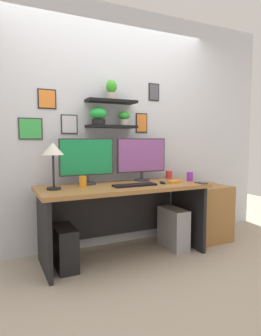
{
  "coord_description": "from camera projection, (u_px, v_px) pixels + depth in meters",
  "views": [
    {
      "loc": [
        -1.21,
        -2.68,
        1.2
      ],
      "look_at": [
        0.1,
        0.05,
        0.92
      ],
      "focal_mm": 31.23,
      "sensor_mm": 36.0,
      "label": 1
    }
  ],
  "objects": [
    {
      "name": "ground_plane",
      "position": [
        124.0,
        256.0,
        3.04
      ],
      "size": [
        8.0,
        8.0,
        0.0
      ],
      "primitive_type": "plane",
      "color": "tan"
    },
    {
      "name": "back_wall_assembly",
      "position": [
        108.0,
        127.0,
        3.31
      ],
      "size": [
        4.4,
        0.24,
        2.7
      ],
      "color": "silver",
      "rests_on": "ground"
    },
    {
      "name": "desk",
      "position": [
        122.0,
        204.0,
        3.04
      ],
      "size": [
        1.72,
        0.68,
        0.75
      ],
      "color": "#9E6B38",
      "rests_on": "ground"
    },
    {
      "name": "monitor_left",
      "position": [
        87.0,
        159.0,
        3.01
      ],
      "size": [
        0.57,
        0.18,
        0.47
      ],
      "color": "#2D2D33",
      "rests_on": "desk"
    },
    {
      "name": "monitor_right",
      "position": [
        142.0,
        157.0,
        3.28
      ],
      "size": [
        0.59,
        0.18,
        0.48
      ],
      "color": "#2D2D33",
      "rests_on": "desk"
    },
    {
      "name": "keyboard",
      "position": [
        135.0,
        185.0,
        2.91
      ],
      "size": [
        0.44,
        0.14,
        0.02
      ],
      "primitive_type": "cube",
      "color": "black",
      "rests_on": "desk"
    },
    {
      "name": "computer_mouse",
      "position": [
        163.0,
        182.0,
        3.06
      ],
      "size": [
        0.06,
        0.09,
        0.03
      ],
      "primitive_type": "ellipsoid",
      "color": "black",
      "rests_on": "desk"
    },
    {
      "name": "desk_lamp",
      "position": [
        53.0,
        152.0,
        2.67
      ],
      "size": [
        0.2,
        0.2,
        0.43
      ],
      "color": "black",
      "rests_on": "desk"
    },
    {
      "name": "cell_phone",
      "position": [
        201.0,
        183.0,
        3.09
      ],
      "size": [
        0.07,
        0.14,
        0.01
      ],
      "primitive_type": "cube",
      "rotation": [
        0.0,
        0.0,
        0.0
      ],
      "color": "#2D2D33",
      "rests_on": "desk"
    },
    {
      "name": "coffee_mug",
      "position": [
        169.0,
        174.0,
        3.51
      ],
      "size": [
        0.08,
        0.08,
        0.09
      ],
      "primitive_type": "cylinder",
      "color": "red",
      "rests_on": "desk"
    },
    {
      "name": "pen_cup",
      "position": [
        190.0,
        176.0,
        3.27
      ],
      "size": [
        0.07,
        0.07,
        0.1
      ],
      "primitive_type": "cylinder",
      "color": "purple",
      "rests_on": "desk"
    },
    {
      "name": "scissors_tray",
      "position": [
        174.0,
        182.0,
        3.12
      ],
      "size": [
        0.13,
        0.09,
        0.02
      ],
      "primitive_type": "cube",
      "rotation": [
        0.0,
        0.0,
        0.08
      ],
      "color": "orange",
      "rests_on": "desk"
    },
    {
      "name": "water_cup",
      "position": [
        83.0,
        182.0,
        2.83
      ],
      "size": [
        0.07,
        0.07,
        0.11
      ],
      "primitive_type": "cylinder",
      "color": "orange",
      "rests_on": "desk"
    },
    {
      "name": "drawer_cabinet",
      "position": [
        206.0,
        212.0,
        3.57
      ],
      "size": [
        0.44,
        0.5,
        0.66
      ],
      "primitive_type": "cube",
      "color": "#9E6B38",
      "rests_on": "ground"
    },
    {
      "name": "computer_tower_left",
      "position": [
        65.0,
        248.0,
        2.75
      ],
      "size": [
        0.18,
        0.4,
        0.4
      ],
      "primitive_type": "cube",
      "color": "black",
      "rests_on": "ground"
    },
    {
      "name": "computer_tower_right",
      "position": [
        173.0,
        228.0,
        3.27
      ],
      "size": [
        0.18,
        0.4,
        0.45
      ],
      "primitive_type": "cube",
      "color": "#99999E",
      "rests_on": "ground"
    }
  ]
}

